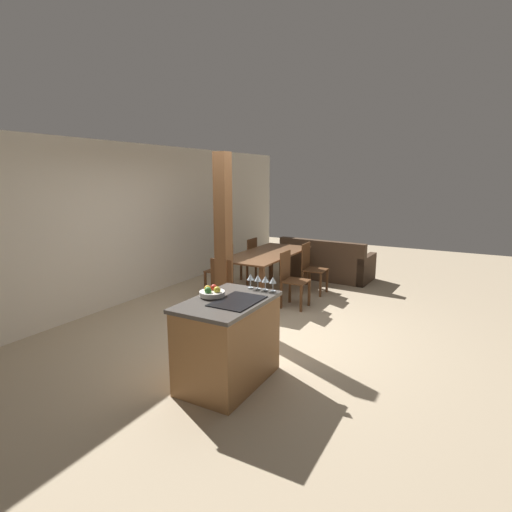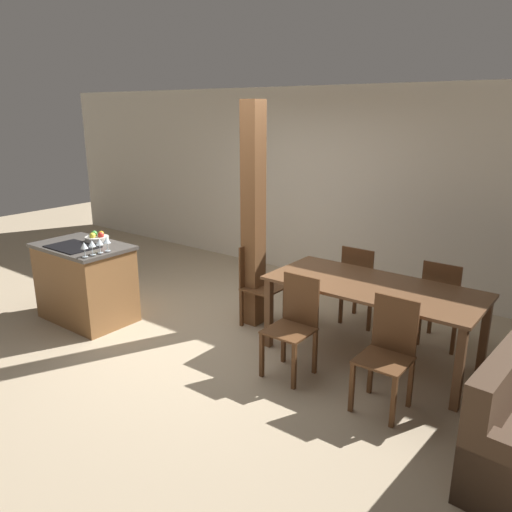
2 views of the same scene
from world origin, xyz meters
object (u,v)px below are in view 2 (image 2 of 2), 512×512
wine_glass_far (99,242)px  dining_chair_far_left (360,284)px  wine_glass_near (84,246)px  dining_chair_far_right (442,302)px  dining_chair_near_left (294,324)px  timber_post (253,218)px  wine_glass_middle (92,244)px  dining_chair_head_end (258,283)px  dining_chair_near_right (388,352)px  wine_glass_end (107,240)px  kitchen_island (86,282)px  fruit_bowl (97,237)px  dining_table (373,294)px

wine_glass_far → dining_chair_far_left: size_ratio=0.17×
wine_glass_near → dining_chair_far_right: bearing=34.4°
dining_chair_near_left → dining_chair_far_right: same height
timber_post → dining_chair_far_left: bearing=35.0°
wine_glass_middle → wine_glass_far: size_ratio=1.00×
wine_glass_middle → dining_chair_head_end: (1.20, 1.30, -0.55)m
dining_chair_near_right → wine_glass_end: bearing=-171.9°
wine_glass_end → timber_post: (1.14, 1.11, 0.21)m
dining_chair_far_right → timber_post: size_ratio=0.37×
kitchen_island → dining_chair_far_left: dining_chair_far_left is taller
wine_glass_far → dining_chair_head_end: 1.79m
kitchen_island → fruit_bowl: 0.54m
dining_table → dining_chair_head_end: size_ratio=2.19×
wine_glass_end → dining_chair_far_right: bearing=30.6°
wine_glass_end → dining_chair_near_left: 2.24m
wine_glass_middle → dining_chair_far_left: (2.13, 1.99, -0.55)m
wine_glass_middle → fruit_bowl: bearing=140.3°
dining_chair_far_right → dining_chair_head_end: (-1.85, -0.69, 0.00)m
kitchen_island → dining_chair_far_left: size_ratio=1.20×
fruit_bowl → timber_post: 1.86m
wine_glass_middle → dining_chair_far_left: wine_glass_middle is taller
timber_post → dining_table: bearing=0.4°
wine_glass_near → wine_glass_far: (0.00, 0.19, 0.00)m
wine_glass_middle → dining_chair_far_right: bearing=33.2°
fruit_bowl → wine_glass_middle: 0.61m
dining_table → dining_chair_near_left: bearing=-123.7°
dining_chair_near_left → dining_chair_far_right: size_ratio=1.00×
dining_table → dining_chair_near_right: size_ratio=2.19×
kitchen_island → dining_table: (3.06, 1.12, 0.22)m
kitchen_island → wine_glass_far: bearing=-11.2°
kitchen_island → wine_glass_near: size_ratio=7.04×
wine_glass_middle → dining_chair_near_right: 3.15m
fruit_bowl → dining_chair_far_right: fruit_bowl is taller
kitchen_island → fruit_bowl: (0.01, 0.20, 0.50)m
wine_glass_far → dining_table: size_ratio=0.08×
kitchen_island → dining_chair_head_end: size_ratio=1.20×
kitchen_island → timber_post: (1.61, 1.11, 0.79)m
dining_chair_near_right → dining_chair_far_right: same height
dining_table → kitchen_island: bearing=-160.0°
dining_chair_near_left → dining_chair_head_end: size_ratio=1.00×
dining_chair_far_right → dining_chair_head_end: bearing=20.4°
wine_glass_far → kitchen_island: bearing=168.8°
fruit_bowl → timber_post: (1.60, 0.91, 0.29)m
fruit_bowl → timber_post: bearing=29.5°
dining_chair_far_left → dining_chair_head_end: same height
timber_post → wine_glass_far: bearing=-133.4°
wine_glass_end → fruit_bowl: bearing=156.8°
fruit_bowl → wine_glass_end: bearing=-23.2°
dining_chair_far_left → timber_post: size_ratio=0.37×
dining_chair_far_right → wine_glass_far: bearing=31.9°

